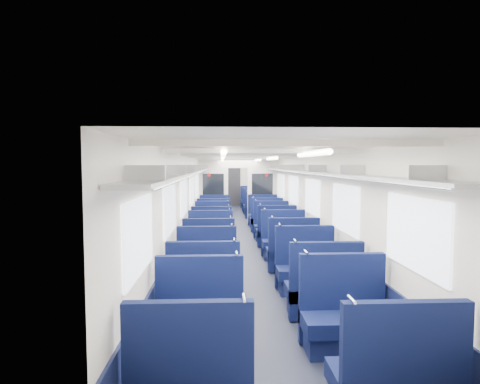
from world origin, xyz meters
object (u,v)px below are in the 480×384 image
at_px(seat_22, 216,207).
at_px(seat_7, 306,271).
at_px(bulkhead, 238,189).
at_px(seat_21, 257,210).
at_px(seat_6, 207,272).
at_px(seat_23, 255,207).
at_px(seat_26, 216,202).
at_px(seat_18, 214,217).
at_px(seat_9, 292,254).
at_px(seat_19, 263,216).
at_px(end_door, 233,186).
at_px(seat_2, 199,324).
at_px(seat_12, 212,235).
at_px(seat_17, 266,221).
at_px(seat_24, 216,204).
at_px(seat_3, 345,320).
at_px(seat_27, 251,201).
at_px(seat_10, 210,244).
at_px(seat_16, 214,222).
at_px(seat_4, 204,292).
at_px(seat_15, 272,228).
at_px(seat_8, 209,255).
at_px(seat_14, 213,228).
at_px(seat_13, 276,233).
at_px(seat_20, 215,210).
at_px(seat_25, 253,204).
at_px(seat_11, 284,243).
at_px(seat_5, 323,293).

bearing_deg(seat_22, seat_7, -80.76).
relative_size(bulkhead, seat_21, 2.50).
height_order(seat_6, seat_23, same).
bearing_deg(seat_26, seat_18, -90.00).
bearing_deg(seat_9, seat_19, 90.00).
height_order(end_door, seat_2, end_door).
bearing_deg(seat_6, seat_12, 90.00).
height_order(seat_17, seat_24, same).
distance_m(seat_3, seat_26, 14.59).
relative_size(seat_18, seat_27, 1.00).
xyz_separation_m(seat_10, seat_21, (1.66, 6.74, 0.00)).
height_order(seat_16, seat_24, same).
xyz_separation_m(seat_4, seat_15, (1.66, 5.62, 0.00)).
bearing_deg(seat_8, seat_10, 90.00).
bearing_deg(seat_23, seat_22, -179.60).
bearing_deg(seat_10, seat_19, 70.35).
height_order(seat_14, seat_19, same).
distance_m(seat_18, seat_26, 5.50).
bearing_deg(seat_19, seat_18, -176.67).
xyz_separation_m(seat_16, seat_26, (0.00, 6.67, 0.00)).
relative_size(seat_10, seat_26, 1.00).
xyz_separation_m(seat_16, seat_23, (1.66, 4.50, 0.00)).
relative_size(seat_13, seat_20, 1.00).
bearing_deg(seat_7, seat_22, 99.24).
bearing_deg(seat_15, seat_12, -145.54).
height_order(end_door, seat_21, end_door).
xyz_separation_m(end_door, seat_26, (-0.83, -1.47, -0.66)).
xyz_separation_m(seat_10, seat_19, (1.66, 4.65, 0.00)).
relative_size(bulkhead, seat_4, 2.50).
bearing_deg(seat_23, seat_7, -90.00).
bearing_deg(seat_6, seat_10, 90.00).
height_order(seat_17, seat_25, same).
xyz_separation_m(seat_10, seat_12, (0.00, 1.12, 0.00)).
bearing_deg(seat_20, seat_24, 90.00).
bearing_deg(seat_27, seat_3, -90.00).
distance_m(seat_11, seat_17, 3.54).
relative_size(seat_13, seat_17, 1.00).
bearing_deg(seat_11, seat_27, 90.00).
bearing_deg(seat_10, seat_9, -32.56).
distance_m(seat_3, seat_6, 2.69).
height_order(bulkhead, seat_5, bulkhead).
bearing_deg(seat_10, seat_20, 90.00).
bearing_deg(seat_11, seat_7, -90.00).
bearing_deg(seat_4, end_door, 86.81).
distance_m(end_door, seat_17, 8.01).
bearing_deg(seat_12, seat_8, -90.00).
bearing_deg(seat_18, seat_26, 90.00).
height_order(seat_18, seat_19, same).
relative_size(seat_19, seat_24, 1.00).
xyz_separation_m(seat_12, seat_21, (1.66, 5.62, 0.00)).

